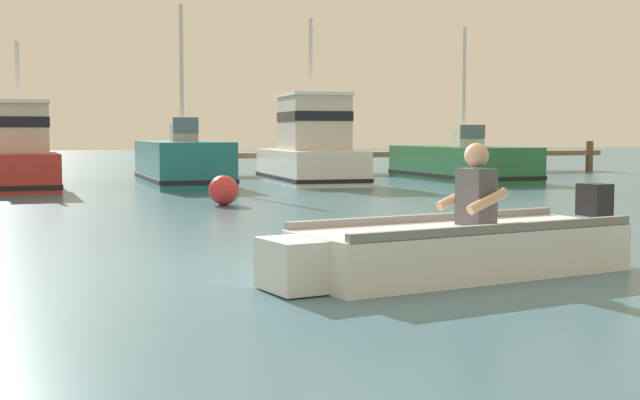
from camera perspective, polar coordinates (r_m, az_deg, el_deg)
ground_plane at (r=8.17m, az=-1.75°, el=-4.59°), size 120.00×120.00×0.00m
wooden_dock at (r=27.57m, az=4.62°, el=3.02°), size 14.76×1.57×1.25m
rowboat_with_person at (r=7.90m, az=8.93°, el=-3.12°), size 3.72×1.65×1.19m
moored_boat_red at (r=22.03m, az=-19.11°, el=2.78°), size 1.75×6.77×3.45m
moored_boat_teal at (r=21.62m, az=-9.05°, el=2.36°), size 1.81×4.73×4.39m
moored_boat_white at (r=22.38m, az=-0.59°, el=3.28°), size 2.15×4.78×4.21m
moored_boat_green at (r=23.98m, az=9.24°, el=2.36°), size 2.13×5.12×4.12m
mooring_buoy at (r=15.45m, az=-6.35°, el=0.63°), size 0.54×0.54×0.54m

